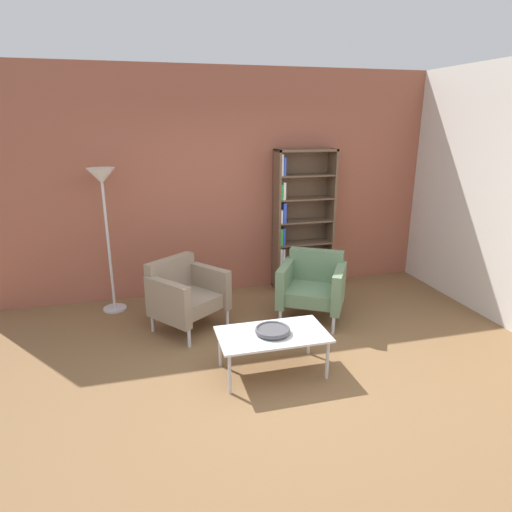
# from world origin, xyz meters

# --- Properties ---
(ground_plane) EXTENTS (8.32, 8.32, 0.00)m
(ground_plane) POSITION_xyz_m (0.00, 0.00, 0.00)
(ground_plane) COLOR brown
(brick_back_panel) EXTENTS (6.40, 0.12, 2.90)m
(brick_back_panel) POSITION_xyz_m (0.00, 2.46, 1.45)
(brick_back_panel) COLOR #9E5642
(brick_back_panel) RESTS_ON ground_plane
(bookshelf_tall) EXTENTS (0.80, 0.30, 1.90)m
(bookshelf_tall) POSITION_xyz_m (0.98, 2.26, 0.95)
(bookshelf_tall) COLOR brown
(bookshelf_tall) RESTS_ON ground_plane
(coffee_table_low) EXTENTS (1.00, 0.56, 0.40)m
(coffee_table_low) POSITION_xyz_m (-0.01, 0.21, 0.37)
(coffee_table_low) COLOR silver
(coffee_table_low) RESTS_ON ground_plane
(decorative_bowl) EXTENTS (0.32, 0.32, 0.05)m
(decorative_bowl) POSITION_xyz_m (-0.01, 0.21, 0.43)
(decorative_bowl) COLOR #4C4C51
(decorative_bowl) RESTS_ON coffee_table_low
(armchair_by_bookshelf) EXTENTS (0.95, 0.94, 0.78)m
(armchair_by_bookshelf) POSITION_xyz_m (-0.69, 1.35, 0.41)
(armchair_by_bookshelf) COLOR gray
(armchair_by_bookshelf) RESTS_ON ground_plane
(armchair_near_window) EXTENTS (0.94, 0.92, 0.78)m
(armchair_near_window) POSITION_xyz_m (0.78, 1.24, 0.41)
(armchair_near_window) COLOR slate
(armchair_near_window) RESTS_ON ground_plane
(floor_lamp_torchiere) EXTENTS (0.32, 0.32, 1.74)m
(floor_lamp_torchiere) POSITION_xyz_m (-1.50, 2.08, 1.45)
(floor_lamp_torchiere) COLOR silver
(floor_lamp_torchiere) RESTS_ON ground_plane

